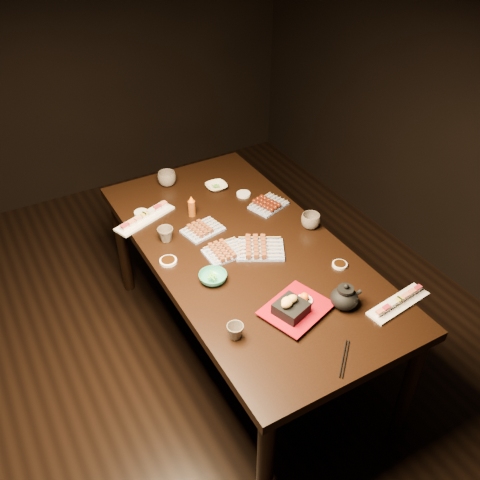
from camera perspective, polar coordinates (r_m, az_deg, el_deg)
name	(u,v)px	position (r m, az deg, el deg)	size (l,w,h in m)	color
ground	(195,430)	(2.86, -4.78, -19.53)	(5.00, 5.00, 0.00)	black
dining_table	(245,303)	(2.90, 0.49, -6.74)	(0.90, 1.80, 0.75)	black
sushi_platter_near	(399,301)	(2.44, 16.59, -6.28)	(0.32, 0.09, 0.04)	white
sushi_platter_far	(145,216)	(2.88, -10.14, 2.51)	(0.35, 0.10, 0.04)	white
yakitori_plate_center	(225,249)	(2.61, -1.59, -1.00)	(0.20, 0.14, 0.05)	#828EB6
yakitori_plate_right	(260,246)	(2.62, 2.16, -0.67)	(0.23, 0.17, 0.06)	#828EB6
yakitori_plate_left	(203,227)	(2.76, -4.00, 1.37)	(0.20, 0.14, 0.05)	#828EB6
tsukune_plate	(269,203)	(2.95, 3.07, 4.00)	(0.19, 0.14, 0.05)	#828EB6
edamame_bowl_green	(213,278)	(2.46, -2.91, -4.02)	(0.13, 0.13, 0.04)	#2E8D6F
edamame_bowl_cream	(216,187)	(3.11, -2.54, 5.72)	(0.12, 0.12, 0.03)	beige
tempura_tray	(297,303)	(2.30, 6.05, -6.71)	(0.28, 0.22, 0.10)	black
teacup_near_left	(235,331)	(2.20, -0.51, -9.73)	(0.07, 0.07, 0.07)	brown
teacup_mid_right	(311,221)	(2.80, 7.54, 2.02)	(0.10, 0.10, 0.08)	brown
teacup_far_left	(166,235)	(2.71, -7.93, 0.58)	(0.08, 0.08, 0.07)	brown
teacup_far_right	(167,179)	(3.15, -7.80, 6.49)	(0.11, 0.11, 0.08)	brown
teapot	(345,296)	(2.35, 11.10, -5.85)	(0.14, 0.14, 0.12)	black
condiment_bottle	(192,206)	(2.86, -5.18, 3.64)	(0.04, 0.04, 0.12)	#6F320E
sauce_dish_west	(168,261)	(2.59, -7.67, -2.26)	(0.08, 0.08, 0.01)	white
sauce_dish_east	(244,194)	(3.05, 0.38, 4.92)	(0.08, 0.08, 0.01)	white
sauce_dish_se	(340,265)	(2.59, 10.59, -2.61)	(0.07, 0.07, 0.01)	white
sauce_dish_nw	(141,213)	(2.94, -10.50, 2.88)	(0.08, 0.08, 0.01)	white
chopsticks_near	(344,359)	(2.18, 11.07, -12.30)	(0.19, 0.02, 0.01)	black
chopsticks_se	(404,297)	(2.49, 17.11, -5.85)	(0.20, 0.02, 0.01)	black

